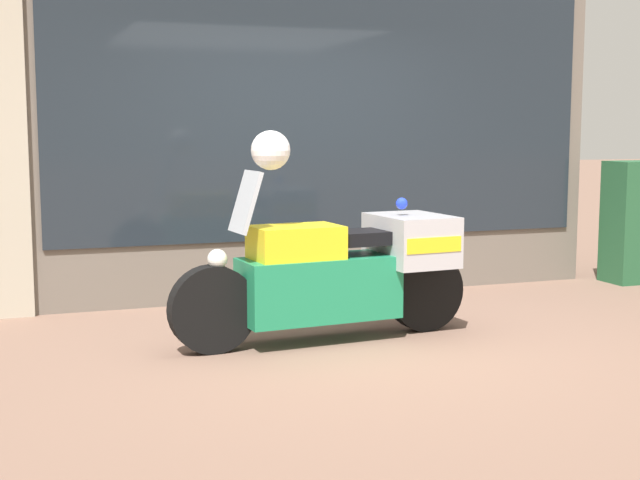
# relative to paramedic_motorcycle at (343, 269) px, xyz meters

# --- Properties ---
(ground_plane) EXTENTS (60.00, 60.00, 0.00)m
(ground_plane) POSITION_rel_paramedic_motorcycle_xyz_m (0.08, -0.16, -0.53)
(ground_plane) COLOR #7A5B4C
(shop_building) EXTENTS (6.28, 0.55, 3.27)m
(shop_building) POSITION_rel_paramedic_motorcycle_xyz_m (-0.34, 1.83, 1.12)
(shop_building) COLOR #6B6056
(shop_building) RESTS_ON ground
(window_display) EXTENTS (4.91, 0.30, 2.12)m
(window_display) POSITION_rel_paramedic_motorcycle_xyz_m (0.47, 1.87, -0.03)
(window_display) COLOR slate
(window_display) RESTS_ON ground
(paramedic_motorcycle) EXTENTS (2.33, 0.72, 1.27)m
(paramedic_motorcycle) POSITION_rel_paramedic_motorcycle_xyz_m (0.00, 0.00, 0.00)
(paramedic_motorcycle) COLOR black
(paramedic_motorcycle) RESTS_ON ground
(white_helmet) EXTENTS (0.28, 0.28, 0.28)m
(white_helmet) POSITION_rel_paramedic_motorcycle_xyz_m (-0.57, -0.04, 0.88)
(white_helmet) COLOR white
(white_helmet) RESTS_ON paramedic_motorcycle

